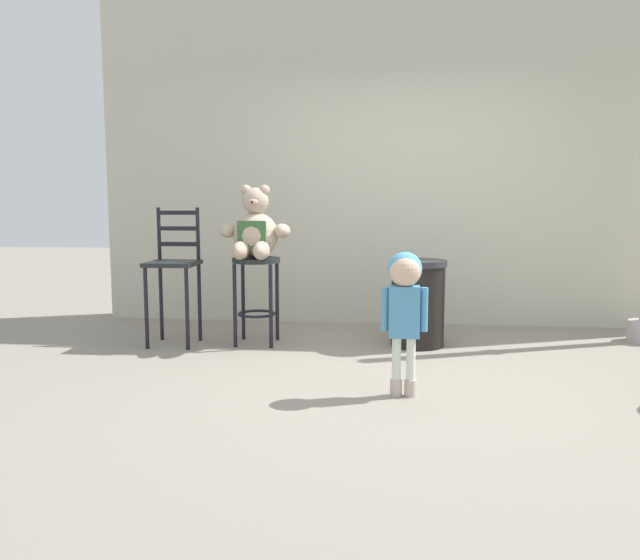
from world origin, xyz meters
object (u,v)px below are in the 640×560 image
trash_bin (418,303)px  child_walking (405,292)px  teddy_bear (255,232)px  bar_chair_empty (174,269)px  bar_stool_with_teddy (256,282)px

trash_bin → child_walking: bearing=-96.1°
teddy_bear → bar_chair_empty: bearing=-175.8°
bar_stool_with_teddy → bar_chair_empty: (-0.69, -0.08, 0.11)m
trash_bin → teddy_bear: bearing=-175.8°
trash_bin → bar_chair_empty: size_ratio=0.63×
teddy_bear → bar_chair_empty: (-0.69, -0.05, -0.31)m
bar_stool_with_teddy → child_walking: size_ratio=0.82×
trash_bin → bar_chair_empty: bearing=-175.8°
teddy_bear → trash_bin: bearing=4.2°
bar_stool_with_teddy → teddy_bear: 0.43m
teddy_bear → trash_bin: 1.48m
bar_stool_with_teddy → bar_chair_empty: bearing=-173.2°
bar_chair_empty → child_walking: bearing=-33.7°
bar_chair_empty → teddy_bear: bearing=4.2°
bar_stool_with_teddy → teddy_bear: size_ratio=1.21×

